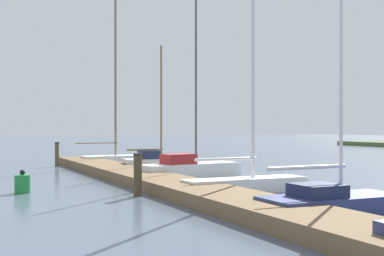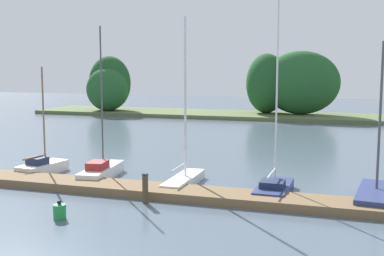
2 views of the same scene
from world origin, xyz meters
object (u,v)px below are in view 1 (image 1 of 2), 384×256
object	(u,v)px
mooring_piling_0	(57,154)
mooring_piling_1	(138,175)
sailboat_3	(250,178)
sailboat_4	(335,199)
sailboat_2	(192,168)
sailboat_1	(158,163)
sailboat_0	(114,155)
channel_buoy_0	(22,184)

from	to	relation	value
mooring_piling_0	mooring_piling_1	bearing A→B (deg)	-0.12
sailboat_3	sailboat_4	bearing A→B (deg)	-95.64
sailboat_2	sailboat_4	size ratio (longest dim) A/B	0.87
sailboat_3	mooring_piling_1	distance (m)	3.34
sailboat_1	sailboat_4	xyz separation A→B (m)	(11.71, -0.47, -0.03)
sailboat_0	sailboat_4	xyz separation A→B (m)	(16.55, 0.01, -0.13)
sailboat_0	sailboat_1	distance (m)	4.87
mooring_piling_1	channel_buoy_0	xyz separation A→B (m)	(-2.08, -2.79, -0.33)
sailboat_2	mooring_piling_0	bearing A→B (deg)	105.65
sailboat_0	sailboat_2	bearing A→B (deg)	-88.89
sailboat_3	mooring_piling_0	size ratio (longest dim) A/B	6.54
channel_buoy_0	mooring_piling_0	bearing A→B (deg)	163.53
sailboat_0	sailboat_2	distance (m)	8.15
sailboat_0	sailboat_1	bearing A→B (deg)	-86.82
mooring_piling_1	channel_buoy_0	distance (m)	3.49
sailboat_2	mooring_piling_0	size ratio (longest dim) A/B	6.30
sailboat_2	sailboat_3	size ratio (longest dim) A/B	0.96
sailboat_2	channel_buoy_0	bearing A→B (deg)	-172.77
sailboat_4	channel_buoy_0	xyz separation A→B (m)	(-6.72, -5.73, -0.07)
sailboat_1	mooring_piling_0	xyz separation A→B (m)	(-4.53, -3.39, 0.22)
sailboat_4	sailboat_3	bearing A→B (deg)	85.90
sailboat_0	sailboat_4	world-z (taller)	sailboat_4
mooring_piling_1	mooring_piling_0	bearing A→B (deg)	179.88
sailboat_4	mooring_piling_0	xyz separation A→B (m)	(-16.23, -2.92, 0.24)
mooring_piling_0	sailboat_1	bearing A→B (deg)	36.82
sailboat_1	sailboat_4	size ratio (longest dim) A/B	0.64
sailboat_1	sailboat_4	world-z (taller)	sailboat_4
sailboat_2	mooring_piling_0	distance (m)	8.54
sailboat_1	mooring_piling_0	distance (m)	5.66
sailboat_2	sailboat_4	xyz separation A→B (m)	(8.42, -0.50, -0.04)
sailboat_4	mooring_piling_1	bearing A→B (deg)	123.12
sailboat_4	mooring_piling_1	distance (m)	5.50
sailboat_1	mooring_piling_0	size ratio (longest dim) A/B	4.64
sailboat_0	channel_buoy_0	distance (m)	11.37
channel_buoy_0	sailboat_0	bearing A→B (deg)	149.79
sailboat_3	channel_buoy_0	xyz separation A→B (m)	(-2.60, -6.08, -0.12)
sailboat_2	mooring_piling_0	world-z (taller)	sailboat_2
sailboat_3	channel_buoy_0	distance (m)	6.61
sailboat_0	sailboat_3	size ratio (longest dim) A/B	1.11
sailboat_2	sailboat_1	bearing A→B (deg)	82.54
sailboat_0	sailboat_1	size ratio (longest dim) A/B	1.56
channel_buoy_0	sailboat_4	bearing A→B (deg)	40.45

